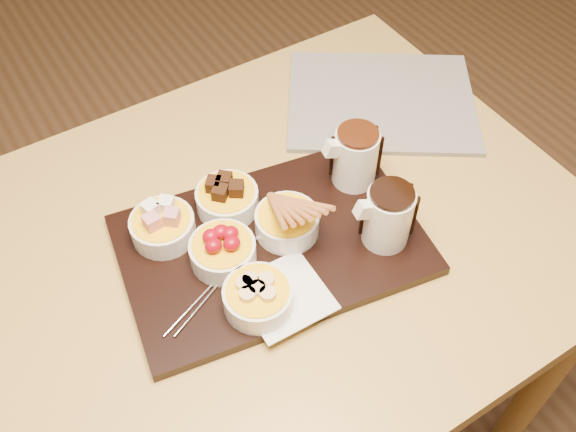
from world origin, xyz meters
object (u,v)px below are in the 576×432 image
bowl_strawberries (223,252)px  pitcher_dark_chocolate (388,217)px  serving_board (272,245)px  newspaper (381,101)px  dining_table (225,291)px  pitcher_milk_chocolate (355,158)px

bowl_strawberries → pitcher_dark_chocolate: (0.23, -0.09, 0.03)m
serving_board → newspaper: bearing=36.9°
newspaper → pitcher_dark_chocolate: bearing=-92.9°
pitcher_dark_chocolate → newspaper: size_ratio=0.28×
dining_table → serving_board: (0.08, -0.03, 0.11)m
bowl_strawberries → pitcher_dark_chocolate: pitcher_dark_chocolate is taller
bowl_strawberries → pitcher_milk_chocolate: bearing=6.9°
serving_board → pitcher_milk_chocolate: (0.18, 0.04, 0.06)m
dining_table → bowl_strawberries: size_ratio=12.00×
serving_board → bowl_strawberries: bearing=-176.4°
bowl_strawberries → dining_table: bearing=84.3°
pitcher_dark_chocolate → bowl_strawberries: bearing=167.3°
serving_board → pitcher_milk_chocolate: size_ratio=4.64×
serving_board → pitcher_dark_chocolate: 0.19m
newspaper → serving_board: bearing=-118.8°
dining_table → newspaper: size_ratio=3.42×
pitcher_dark_chocolate → serving_board: bearing=160.0°
bowl_strawberries → newspaper: bowl_strawberries is taller
dining_table → serving_board: bearing=-20.2°
dining_table → pitcher_milk_chocolate: size_ratio=12.09×
pitcher_dark_chocolate → pitcher_milk_chocolate: bearing=85.6°
serving_board → pitcher_dark_chocolate: pitcher_dark_chocolate is taller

